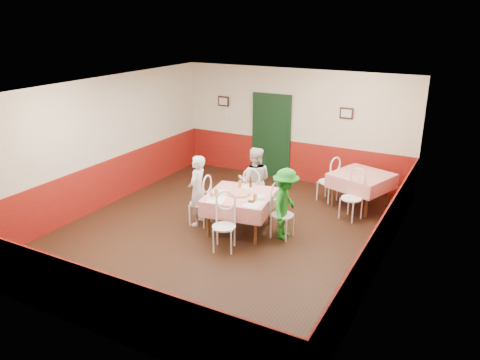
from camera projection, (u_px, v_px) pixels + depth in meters
The scene contains 39 objects.
floor at pixel (224, 231), 9.17m from camera, with size 7.00×7.00×0.00m, color black.
ceiling at pixel (222, 88), 8.23m from camera, with size 7.00×7.00×0.00m, color white.
back_wall at pixel (294, 126), 11.60m from camera, with size 6.00×0.10×2.80m, color beige.
front_wall at pixel (81, 239), 5.80m from camera, with size 6.00×0.10×2.80m, color beige.
left_wall at pixel (103, 143), 10.04m from camera, with size 0.10×7.00×2.80m, color beige.
right_wall at pixel (388, 191), 7.36m from camera, with size 0.10×7.00×2.80m, color beige.
wainscot_back at pixel (293, 160), 11.89m from camera, with size 6.00×0.03×1.00m, color maroon.
wainscot_front at pixel (90, 300), 6.12m from camera, with size 6.00×0.03×1.00m, color maroon.
wainscot_left at pixel (107, 183), 10.34m from camera, with size 0.03×7.00×1.00m, color maroon.
wainscot_right at pixel (381, 242), 7.67m from camera, with size 0.03×7.00×1.00m, color maroon.
door at pixel (271, 137), 11.95m from camera, with size 0.96×0.06×2.10m, color black.
picture_left at pixel (223, 101), 12.30m from camera, with size 0.32×0.03×0.26m, color black.
picture_right at pixel (346, 113), 10.83m from camera, with size 0.32×0.03×0.26m, color black.
thermostat at pixel (227, 115), 12.38m from camera, with size 0.10×0.03×0.10m, color white.
main_table at pixel (240, 213), 9.10m from camera, with size 1.22×1.22×0.77m, color red.
second_table at pixel (361, 190), 10.23m from camera, with size 1.12×1.12×0.77m, color red.
chair_left at pixel (200, 203), 9.35m from camera, with size 0.42×0.42×0.90m, color white, non-canonical shape.
chair_right at pixel (282, 215), 8.81m from camera, with size 0.42×0.42×0.90m, color white, non-canonical shape.
chair_far at pixel (254, 194), 9.83m from camera, with size 0.42×0.42×0.90m, color white, non-canonical shape.
chair_near at pixel (224, 227), 8.32m from camera, with size 0.42×0.42×0.90m, color white, non-canonical shape.
chair_second_a at pixel (328, 182), 10.54m from camera, with size 0.42×0.42×0.90m, color white, non-canonical shape.
chair_second_b at pixel (351, 199), 9.59m from camera, with size 0.42×0.42×0.90m, color white, non-canonical shape.
pizza at pixel (239, 194), 8.96m from camera, with size 0.41×0.41×0.03m, color #B74723.
plate_left at pixel (220, 192), 9.08m from camera, with size 0.25×0.25×0.01m, color white.
plate_right at pixel (259, 196), 8.84m from camera, with size 0.25×0.25×0.01m, color white.
plate_far at pixel (247, 187), 9.33m from camera, with size 0.25×0.25×0.01m, color white.
glass_a at pixel (216, 193), 8.82m from camera, with size 0.08×0.08×0.14m, color #BF7219.
glass_b at pixel (255, 197), 8.65m from camera, with size 0.07×0.07×0.13m, color #BF7219.
glass_c at pixel (240, 184), 9.32m from camera, with size 0.07×0.07×0.13m, color #BF7219.
beer_bottle at pixel (251, 183), 9.27m from camera, with size 0.05×0.05×0.20m, color #381C0A.
shaker_a at pixel (212, 197), 8.73m from camera, with size 0.04×0.04×0.09m, color silver.
shaker_b at pixel (213, 197), 8.69m from camera, with size 0.04×0.04×0.09m, color silver.
shaker_c at pixel (211, 195), 8.81m from camera, with size 0.04×0.04×0.09m, color #B23319.
menu_left at pixel (217, 199), 8.72m from camera, with size 0.30×0.40×0.00m, color white.
menu_right at pixel (254, 204), 8.51m from camera, with size 0.30×0.40×0.00m, color white.
wallet at pixel (251, 202), 8.59m from camera, with size 0.11×0.09×0.02m, color black.
diner_left at pixel (197, 191), 9.27m from camera, with size 0.52×0.34×1.44m, color gray.
diner_far at pixel (254, 181), 9.78m from camera, with size 0.71×0.55×1.45m, color gray.
diner_right at pixel (285, 204), 8.71m from camera, with size 0.89×0.51×1.37m, color gray.
Camera 1 is at (4.21, -7.16, 4.04)m, focal length 35.00 mm.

